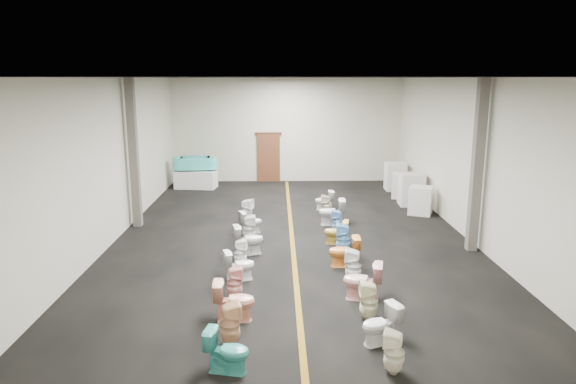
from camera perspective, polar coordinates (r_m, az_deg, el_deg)
name	(u,v)px	position (r m, az deg, el deg)	size (l,w,h in m)	color
floor	(292,234)	(15.13, 0.40, -4.70)	(16.00, 16.00, 0.00)	black
ceiling	(292,78)	(14.45, 0.43, 12.60)	(16.00, 16.00, 0.00)	black
wall_back	(287,130)	(22.56, -0.15, 6.86)	(10.00, 10.00, 0.00)	beige
wall_front	(309,251)	(6.83, 2.29, -6.56)	(10.00, 10.00, 0.00)	beige
wall_left	(115,159)	(15.32, -18.66, 3.50)	(16.00, 16.00, 0.00)	beige
wall_right	(466,158)	(15.58, 19.16, 3.60)	(16.00, 16.00, 0.00)	beige
aisle_stripe	(292,234)	(15.13, 0.40, -4.69)	(0.12, 15.60, 0.01)	brown
back_door	(269,158)	(22.65, -2.17, 3.81)	(1.00, 0.10, 2.10)	#562D19
door_frame	(268,134)	(22.52, -2.20, 6.51)	(1.15, 0.08, 0.10)	#331C11
column_left	(134,154)	(16.20, -16.77, 4.08)	(0.25, 0.25, 4.50)	#59544C
column_right	(477,167)	(14.11, 20.28, 2.65)	(0.25, 0.25, 4.50)	#59544C
display_table	(196,179)	(21.70, -10.18, 1.41)	(1.66, 0.83, 0.74)	silver
bathtub	(195,163)	(21.58, -10.26, 3.24)	(1.85, 0.78, 0.55)	#46CAC4
appliance_crate_a	(421,200)	(17.79, 14.52, -0.91)	(0.73, 0.73, 0.94)	silver
appliance_crate_b	(411,189)	(18.95, 13.53, 0.29)	(0.84, 0.84, 1.15)	beige
appliance_crate_c	(403,186)	(20.10, 12.67, 0.69)	(0.82, 0.82, 0.92)	silver
appliance_crate_d	(395,176)	(21.39, 11.82, 1.70)	(0.78, 0.78, 1.12)	silver
toilet_left_0	(227,351)	(8.37, -6.75, -17.13)	(0.39, 0.69, 0.71)	teal
toilet_left_1	(230,324)	(9.06, -6.47, -14.41)	(0.35, 0.36, 0.78)	#DFA87C
toilet_left_2	(234,301)	(9.90, -6.00, -11.93)	(0.44, 0.77, 0.79)	#F3A98B
toilet_left_3	(235,283)	(10.79, -5.96, -10.01)	(0.32, 0.33, 0.72)	#EDA69E
toilet_left_4	(239,265)	(11.76, -5.43, -8.09)	(0.39, 0.69, 0.71)	white
toilet_left_5	(240,253)	(12.56, -5.33, -6.75)	(0.31, 0.32, 0.69)	white
toilet_left_6	(248,240)	(13.39, -4.41, -5.29)	(0.44, 0.77, 0.79)	silver
toilet_left_7	(249,229)	(14.31, -4.37, -4.11)	(0.35, 0.36, 0.78)	silver
toilet_left_8	(251,222)	(15.17, -4.15, -3.34)	(0.38, 0.67, 0.68)	silver
toilet_left_9	(247,212)	(16.08, -4.60, -2.19)	(0.37, 0.37, 0.81)	white
toilet_right_0	(394,352)	(8.42, 11.71, -17.06)	(0.32, 0.33, 0.72)	beige
toilet_right_1	(381,325)	(9.22, 10.26, -14.30)	(0.39, 0.69, 0.71)	white
toilet_right_2	(369,301)	(9.99, 8.97, -11.85)	(0.35, 0.35, 0.77)	#EEE8BF
toilet_right_3	(363,281)	(10.81, 8.28, -9.76)	(0.45, 0.80, 0.81)	#FBB2AE
toilet_right_4	(353,266)	(11.62, 7.27, -8.15)	(0.36, 0.37, 0.80)	white
toilet_right_5	(344,252)	(12.57, 6.27, -6.59)	(0.43, 0.75, 0.76)	#F4933C
toilet_right_6	(343,239)	(13.42, 6.17, -5.19)	(0.37, 0.38, 0.83)	#6EB0E4
toilet_right_7	(336,232)	(14.22, 5.39, -4.46)	(0.38, 0.67, 0.68)	gold
toilet_right_8	(337,222)	(15.21, 5.52, -3.29)	(0.32, 0.32, 0.70)	#77AAE2
toilet_right_9	(332,212)	(16.02, 4.90, -2.22)	(0.46, 0.82, 0.83)	silver
toilet_right_10	(326,206)	(16.95, 4.28, -1.55)	(0.33, 0.34, 0.74)	beige
toilet_right_11	(324,200)	(17.87, 4.06, -0.93)	(0.37, 0.65, 0.66)	white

